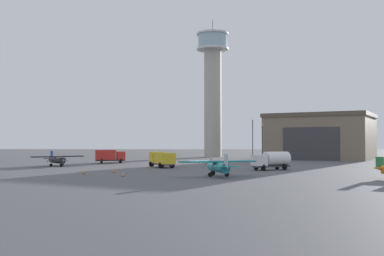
% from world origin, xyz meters
% --- Properties ---
extents(ground_plane, '(400.00, 400.00, 0.00)m').
position_xyz_m(ground_plane, '(0.00, 0.00, 0.00)').
color(ground_plane, '#545456').
extents(control_tower, '(9.49, 9.49, 40.95)m').
position_xyz_m(control_tower, '(2.74, 73.90, 21.96)').
color(control_tower, '#B2AD9E').
rests_on(control_tower, ground_plane).
extents(hangar, '(32.76, 30.92, 11.82)m').
position_xyz_m(hangar, '(31.14, 60.40, 5.93)').
color(hangar, '#7A6B56').
rests_on(hangar, ground_plane).
extents(airplane_black, '(8.52, 7.47, 2.85)m').
position_xyz_m(airplane_black, '(-26.81, 23.03, 1.33)').
color(airplane_black, black).
rests_on(airplane_black, ground_plane).
extents(airplane_teal, '(10.36, 8.11, 3.06)m').
position_xyz_m(airplane_teal, '(2.56, -0.19, 1.43)').
color(airplane_teal, teal).
rests_on(airplane_teal, ground_plane).
extents(truck_box_red, '(6.57, 4.21, 2.82)m').
position_xyz_m(truck_box_red, '(-19.69, 35.51, 1.60)').
color(truck_box_red, '#38383D').
rests_on(truck_box_red, ground_plane).
extents(truck_box_yellow, '(5.35, 7.22, 2.73)m').
position_xyz_m(truck_box_yellow, '(-6.98, 20.61, 1.57)').
color(truck_box_yellow, '#38383D').
rests_on(truck_box_yellow, ground_plane).
extents(truck_fuel_tanker_white, '(6.67, 4.89, 2.98)m').
position_xyz_m(truck_fuel_tanker_white, '(11.61, 14.07, 1.65)').
color(truck_fuel_tanker_white, '#38383D').
rests_on(truck_fuel_tanker_white, ground_plane).
extents(light_post_west, '(0.44, 0.44, 8.53)m').
position_xyz_m(light_post_west, '(13.33, 40.99, 5.09)').
color(light_post_west, '#38383D').
rests_on(light_post_west, ground_plane).
extents(light_post_east, '(0.44, 0.44, 9.66)m').
position_xyz_m(light_post_east, '(11.36, 42.30, 5.68)').
color(light_post_east, '#38383D').
rests_on(light_post_east, ground_plane).
extents(traffic_cone_near_left, '(0.36, 0.36, 0.61)m').
position_xyz_m(traffic_cone_near_left, '(-10.09, 0.04, 0.30)').
color(traffic_cone_near_left, black).
rests_on(traffic_cone_near_left, ground_plane).
extents(traffic_cone_near_right, '(0.36, 0.36, 0.66)m').
position_xyz_m(traffic_cone_near_right, '(-16.65, 4.51, 0.32)').
color(traffic_cone_near_right, black).
rests_on(traffic_cone_near_right, ground_plane).
extents(traffic_cone_mid_apron, '(0.36, 0.36, 0.68)m').
position_xyz_m(traffic_cone_mid_apron, '(-12.76, 7.10, 0.34)').
color(traffic_cone_mid_apron, black).
rests_on(traffic_cone_mid_apron, ground_plane).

